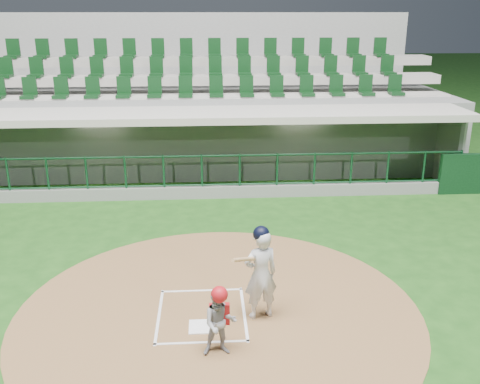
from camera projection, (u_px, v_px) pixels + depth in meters
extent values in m
plane|color=#184213|center=(202.00, 306.00, 9.72)|extent=(120.00, 120.00, 0.00)
cylinder|color=brown|center=(219.00, 311.00, 9.54)|extent=(7.20, 7.20, 0.01)
cube|color=white|center=(202.00, 327.00, 9.05)|extent=(0.43, 0.43, 0.02)
cube|color=white|center=(159.00, 316.00, 9.38)|extent=(0.05, 1.80, 0.01)
cube|color=white|center=(244.00, 313.00, 9.47)|extent=(0.05, 1.80, 0.01)
cube|color=white|center=(202.00, 290.00, 10.23)|extent=(1.55, 0.05, 0.01)
cube|color=white|center=(202.00, 343.00, 8.62)|extent=(1.55, 0.05, 0.01)
cube|color=slate|center=(203.00, 198.00, 16.98)|extent=(15.00, 3.00, 0.10)
cube|color=slate|center=(202.00, 144.00, 18.04)|extent=(15.00, 0.20, 2.70)
cube|color=#B2AF9E|center=(202.00, 137.00, 17.85)|extent=(13.50, 0.04, 0.90)
cube|color=slate|center=(438.00, 152.00, 16.99)|extent=(0.20, 3.00, 2.70)
cube|color=#A8A498|center=(201.00, 111.00, 15.83)|extent=(15.40, 3.50, 0.20)
cube|color=slate|center=(202.00, 193.00, 15.29)|extent=(15.00, 0.15, 0.40)
cube|color=black|center=(201.00, 139.00, 14.79)|extent=(15.00, 0.01, 0.95)
cube|color=brown|center=(203.00, 180.00, 17.89)|extent=(12.75, 0.40, 0.45)
cube|color=white|center=(100.00, 115.00, 15.93)|extent=(1.30, 0.35, 0.04)
cube|color=white|center=(299.00, 112.00, 16.29)|extent=(1.30, 0.35, 0.04)
cube|color=black|center=(470.00, 174.00, 15.57)|extent=(1.80, 0.18, 1.20)
imported|color=#A81812|center=(31.00, 167.00, 17.03)|extent=(1.29, 1.01, 1.75)
imported|color=#AF1B12|center=(114.00, 168.00, 17.20)|extent=(1.00, 0.67, 1.58)
imported|color=maroon|center=(252.00, 166.00, 17.49)|extent=(0.81, 0.57, 1.55)
imported|color=#9E1911|center=(334.00, 160.00, 17.76)|extent=(1.76, 1.16, 1.82)
cube|color=slate|center=(202.00, 125.00, 19.51)|extent=(17.00, 6.50, 2.50)
cube|color=#AAA49A|center=(201.00, 100.00, 17.72)|extent=(16.60, 0.95, 0.30)
cube|color=gray|center=(201.00, 80.00, 18.44)|extent=(16.60, 0.95, 0.30)
cube|color=gray|center=(201.00, 61.00, 19.16)|extent=(16.60, 0.95, 0.30)
cube|color=gray|center=(202.00, 76.00, 22.23)|extent=(17.00, 0.25, 5.05)
imported|color=silver|center=(261.00, 275.00, 9.12)|extent=(0.67, 0.53, 1.63)
sphere|color=black|center=(261.00, 234.00, 8.87)|extent=(0.28, 0.28, 0.28)
cylinder|color=tan|center=(247.00, 259.00, 8.73)|extent=(0.58, 0.79, 0.39)
imported|color=#96969B|center=(220.00, 323.00, 8.19)|extent=(0.55, 0.44, 1.09)
sphere|color=#B5131B|center=(219.00, 295.00, 8.03)|extent=(0.26, 0.26, 0.26)
cube|color=#B21318|center=(219.00, 314.00, 8.31)|extent=(0.32, 0.10, 0.35)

